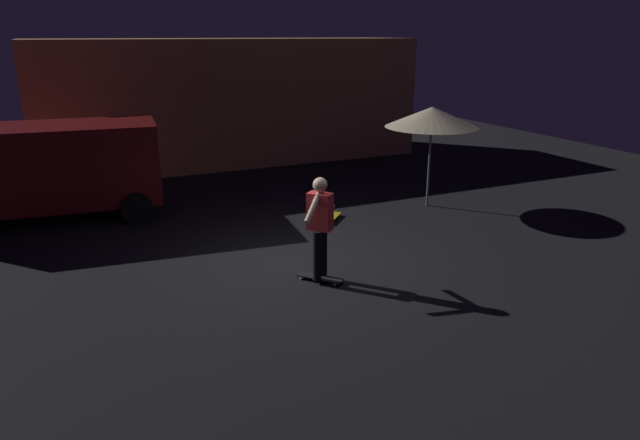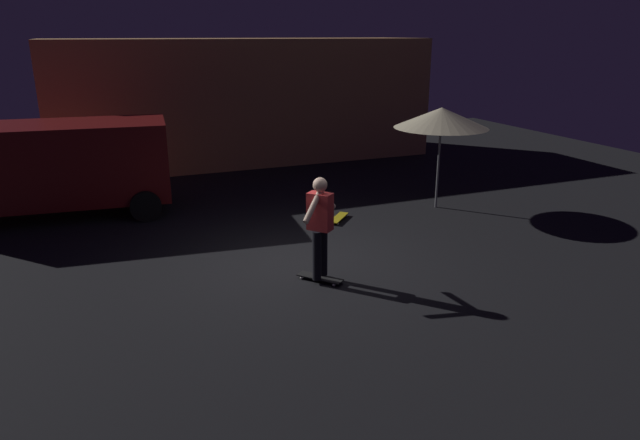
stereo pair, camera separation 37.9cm
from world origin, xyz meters
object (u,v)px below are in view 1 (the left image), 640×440
object	(u,v)px
parked_van	(45,166)
skateboard_ridden	(320,278)
skateboard_spare	(332,218)
skater	(320,221)
patio_umbrella	(432,117)

from	to	relation	value
parked_van	skateboard_ridden	world-z (taller)	parked_van
skateboard_spare	skater	size ratio (longest dim) A/B	0.42
patio_umbrella	skater	world-z (taller)	patio_umbrella
skateboard_ridden	skateboard_spare	xyz separation A→B (m)	(1.58, 2.80, 0.00)
parked_van	skater	size ratio (longest dim) A/B	2.86
patio_umbrella	skateboard_ridden	bearing A→B (deg)	-145.15
parked_van	skateboard_ridden	size ratio (longest dim) A/B	6.55
patio_umbrella	skateboard_ridden	xyz separation A→B (m)	(-4.08, -2.84, -2.02)
patio_umbrella	skateboard_spare	distance (m)	3.21
skateboard_ridden	skateboard_spare	world-z (taller)	same
skater	skateboard_spare	bearing A→B (deg)	60.51
patio_umbrella	skateboard_spare	world-z (taller)	patio_umbrella
parked_van	skateboard_spare	distance (m)	6.22
parked_van	skater	distance (m)	6.75
parked_van	patio_umbrella	distance (m)	8.47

